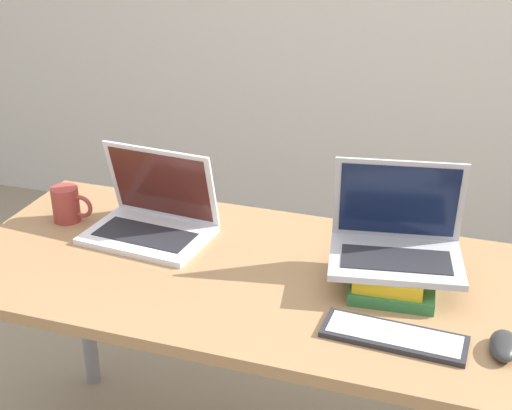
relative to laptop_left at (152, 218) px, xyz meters
name	(u,v)px	position (x,y,z in m)	size (l,w,h in m)	color
desk	(310,306)	(0.47, -0.10, -0.12)	(1.80, 0.69, 0.74)	#9E754C
laptop_left	(152,218)	(0.00, 0.00, 0.00)	(0.34, 0.25, 0.24)	silver
book_stack	(393,271)	(0.66, -0.05, -0.02)	(0.21, 0.28, 0.06)	#33753D
laptop_on_books	(397,240)	(0.66, -0.04, 0.06)	(0.34, 0.27, 0.23)	#B2B2B7
wireless_keyboard	(394,336)	(0.69, -0.28, -0.04)	(0.31, 0.11, 0.01)	#28282D
mouse	(504,346)	(0.91, -0.26, -0.03)	(0.06, 0.11, 0.04)	#2D2D2D
mug	(67,204)	(-0.26, 0.00, 0.00)	(0.12, 0.08, 0.10)	#9E3833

